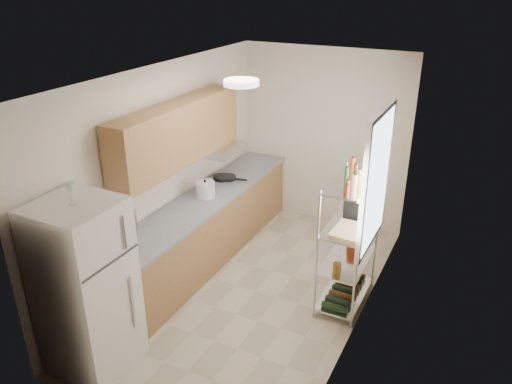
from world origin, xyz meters
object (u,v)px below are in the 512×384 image
(rice_cooker, at_px, (205,189))
(frying_pan_large, at_px, (222,178))
(refrigerator, at_px, (86,288))
(espresso_machine, at_px, (354,204))
(cutting_board, at_px, (350,231))

(rice_cooker, height_order, frying_pan_large, rice_cooker)
(refrigerator, bearing_deg, espresso_machine, 50.78)
(frying_pan_large, relative_size, cutting_board, 0.59)
(frying_pan_large, xyz_separation_m, cutting_board, (2.08, -0.89, 0.10))
(refrigerator, distance_m, espresso_machine, 2.93)
(cutting_board, bearing_deg, frying_pan_large, 156.76)
(refrigerator, xyz_separation_m, espresso_machine, (1.84, 2.26, 0.30))
(frying_pan_large, distance_m, espresso_machine, 2.07)
(cutting_board, distance_m, espresso_machine, 0.42)
(refrigerator, bearing_deg, rice_cooker, 91.44)
(rice_cooker, bearing_deg, frying_pan_large, 99.23)
(frying_pan_large, height_order, cutting_board, cutting_board)
(rice_cooker, bearing_deg, espresso_machine, 2.81)
(frying_pan_large, bearing_deg, espresso_machine, -22.67)
(refrigerator, distance_m, rice_cooker, 2.17)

